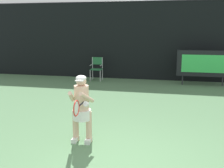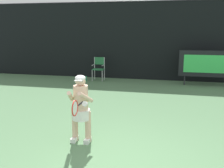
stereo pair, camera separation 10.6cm
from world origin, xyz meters
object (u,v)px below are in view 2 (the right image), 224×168
(water_bottle, at_px, (86,79))
(tennis_player, at_px, (81,106))
(tennis_racket, at_px, (75,108))
(scoreboard, at_px, (206,64))
(umpire_chair, at_px, (99,67))

(water_bottle, distance_m, tennis_player, 6.76)
(water_bottle, height_order, tennis_player, tennis_player)
(water_bottle, bearing_deg, tennis_racket, -73.15)
(scoreboard, height_order, umpire_chair, scoreboard)
(scoreboard, bearing_deg, tennis_racket, -113.46)
(umpire_chair, xyz_separation_m, tennis_racket, (1.60, -7.35, 0.33))
(scoreboard, bearing_deg, water_bottle, -178.06)
(water_bottle, bearing_deg, scoreboard, 1.94)
(water_bottle, xyz_separation_m, tennis_racket, (2.13, -7.03, 0.83))
(scoreboard, xyz_separation_m, umpire_chair, (-4.73, 0.14, -0.33))
(scoreboard, relative_size, water_bottle, 8.30)
(umpire_chair, height_order, tennis_racket, tennis_racket)
(tennis_racket, bearing_deg, tennis_player, 97.45)
(umpire_chair, bearing_deg, water_bottle, -149.19)
(scoreboard, height_order, tennis_racket, scoreboard)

